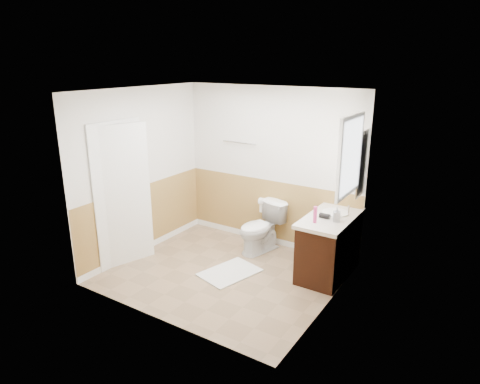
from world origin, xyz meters
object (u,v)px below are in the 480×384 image
Objects in this scene: bath_mat at (230,272)px; vanity_cabinet at (329,247)px; lotion_bottle at (315,215)px; toilet at (261,228)px; soap_dispenser at (337,214)px.

vanity_cabinet reaches higher than bath_mat.
vanity_cabinet is (1.16, 0.74, 0.39)m from bath_mat.
bath_mat is 1.48m from lotion_bottle.
vanity_cabinet reaches higher than toilet.
toilet is 1.29m from lotion_bottle.
toilet is 0.94m from bath_mat.
soap_dispenser is at bearing -48.83° from vanity_cabinet.
vanity_cabinet is at bearing 131.17° from soap_dispenser.
lotion_bottle reaches higher than toilet.
toilet is at bearing 156.78° from lotion_bottle.
bath_mat is 0.73× the size of vanity_cabinet.
vanity_cabinet is at bearing 73.05° from lotion_bottle.
soap_dispenser is (0.12, -0.14, 0.55)m from vanity_cabinet.
bath_mat is at bearing -158.87° from lotion_bottle.
soap_dispenser reaches higher than bath_mat.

